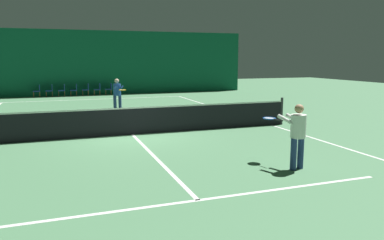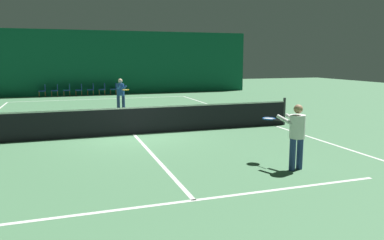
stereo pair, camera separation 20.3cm
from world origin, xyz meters
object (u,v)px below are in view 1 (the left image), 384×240
courtside_chair_1 (50,90)px  courtside_chair_0 (38,90)px  courtside_chair_5 (98,88)px  player_near (297,131)px  player_far (117,93)px  courtside_chair_4 (86,89)px  tennis_net (132,120)px  courtside_chair_3 (75,89)px  courtside_chair_6 (109,88)px  courtside_chair_2 (63,89)px

courtside_chair_1 → courtside_chair_0: bearing=-90.0°
courtside_chair_1 → courtside_chair_5: same height
player_near → player_far: 11.41m
courtside_chair_4 → courtside_chair_5: 0.79m
tennis_net → courtside_chair_5: tennis_net is taller
tennis_net → courtside_chair_3: 14.48m
courtside_chair_5 → courtside_chair_0: bearing=-90.0°
tennis_net → courtside_chair_4: bearing=91.8°
tennis_net → player_far: bearing=86.1°
courtside_chair_4 → courtside_chair_0: bearing=-90.0°
player_far → courtside_chair_6: player_far is taller
courtside_chair_2 → courtside_chair_5: size_ratio=1.00×
courtside_chair_2 → courtside_chair_5: 2.36m
player_near → courtside_chair_2: 20.33m
player_far → courtside_chair_2: (-2.43, 8.59, -0.45)m
tennis_net → courtside_chair_1: 14.70m
player_near → courtside_chair_1: size_ratio=1.85×
tennis_net → courtside_chair_6: tennis_net is taller
courtside_chair_2 → courtside_chair_5: (2.36, 0.00, 0.00)m
tennis_net → courtside_chair_3: tennis_net is taller
courtside_chair_0 → courtside_chair_4: 3.15m
player_near → courtside_chair_2: size_ratio=1.85×
courtside_chair_2 → player_far: bearing=15.8°
courtside_chair_2 → courtside_chair_4: (1.57, 0.00, 0.00)m
courtside_chair_1 → courtside_chair_3: size_ratio=1.00×
tennis_net → courtside_chair_5: bearing=88.7°
courtside_chair_6 → tennis_net: bearing=-4.4°
player_far → courtside_chair_1: (-3.22, 8.59, -0.45)m
player_far → courtside_chair_6: bearing=169.3°
courtside_chair_0 → player_far: bearing=25.0°
courtside_chair_6 → courtside_chair_4: bearing=-90.0°
tennis_net → player_near: (2.89, -5.29, 0.40)m
tennis_net → courtside_chair_4: 14.44m
player_far → courtside_chair_4: bearing=179.8°
player_near → courtside_chair_3: size_ratio=1.85×
player_far → courtside_chair_3: size_ratio=1.92×
courtside_chair_2 → courtside_chair_6: (3.15, 0.00, 0.00)m
player_far → courtside_chair_4: size_ratio=1.92×
player_far → courtside_chair_3: bearing=-175.1°
player_far → courtside_chair_5: player_far is taller
player_far → courtside_chair_4: player_far is taller
courtside_chair_1 → player_near: bearing=16.2°
player_far → courtside_chair_1: size_ratio=1.92×
courtside_chair_3 → courtside_chair_6: bearing=90.0°
courtside_chair_4 → courtside_chair_6: size_ratio=1.00×
courtside_chair_2 → courtside_chair_0: bearing=-90.0°
courtside_chair_0 → courtside_chair_4: size_ratio=1.00×
courtside_chair_0 → courtside_chair_5: 3.94m
courtside_chair_1 → courtside_chair_6: same height
tennis_net → courtside_chair_1: size_ratio=14.29×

